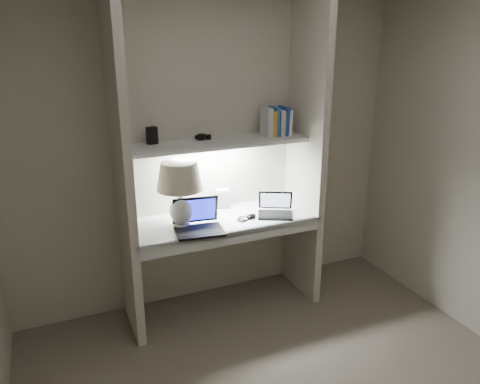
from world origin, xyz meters
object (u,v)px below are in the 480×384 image
laptop_netbook (275,210)px  speaker (222,199)px  table_lamp (180,184)px  book_row (276,122)px  laptop_main (198,223)px

laptop_netbook → speaker: 0.46m
table_lamp → laptop_netbook: (0.76, -0.06, -0.29)m
laptop_netbook → book_row: size_ratio=1.51×
table_lamp → laptop_main: size_ratio=1.33×
laptop_main → laptop_netbook: 0.66m
table_lamp → book_row: size_ratio=2.18×
laptop_main → laptop_netbook: size_ratio=1.09×
speaker → book_row: book_row is taller
laptop_main → book_row: (0.75, 0.24, 0.65)m
table_lamp → speaker: (0.42, 0.25, -0.26)m
book_row → laptop_main: bearing=-162.3°
table_lamp → laptop_main: 0.32m
laptop_netbook → table_lamp: bearing=-157.5°
laptop_main → laptop_netbook: laptop_main is taller
table_lamp → speaker: bearing=30.9°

